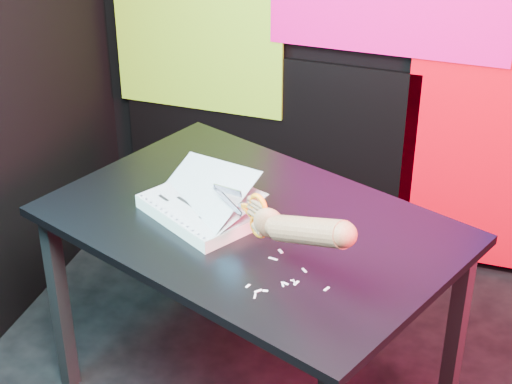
% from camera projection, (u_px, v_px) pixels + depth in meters
% --- Properties ---
extents(room, '(3.01, 3.01, 2.71)m').
position_uv_depth(room, '(388.00, 120.00, 1.90)').
color(room, black).
rests_on(room, ground).
extents(backdrop, '(2.88, 0.05, 2.08)m').
position_uv_depth(backdrop, '(467.00, 61.00, 3.28)').
color(backdrop, red).
rests_on(backdrop, ground).
extents(work_table, '(1.47, 1.24, 0.75)m').
position_uv_depth(work_table, '(252.00, 244.00, 2.71)').
color(work_table, '#262626').
rests_on(work_table, ground).
extents(printout_stack, '(0.45, 0.41, 0.19)m').
position_uv_depth(printout_stack, '(203.00, 208.00, 2.68)').
color(printout_stack, beige).
rests_on(printout_stack, work_table).
extents(scissors, '(0.22, 0.15, 0.14)m').
position_uv_depth(scissors, '(255.00, 213.00, 2.45)').
color(scissors, '#999CB0').
rests_on(scissors, printout_stack).
extents(hand_forearm, '(0.36, 0.26, 0.19)m').
position_uv_depth(hand_forearm, '(302.00, 229.00, 2.29)').
color(hand_forearm, '#956544').
rests_on(hand_forearm, work_table).
extents(paper_clippings, '(0.22, 0.25, 0.00)m').
position_uv_depth(paper_clippings, '(282.00, 278.00, 2.40)').
color(paper_clippings, silver).
rests_on(paper_clippings, work_table).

